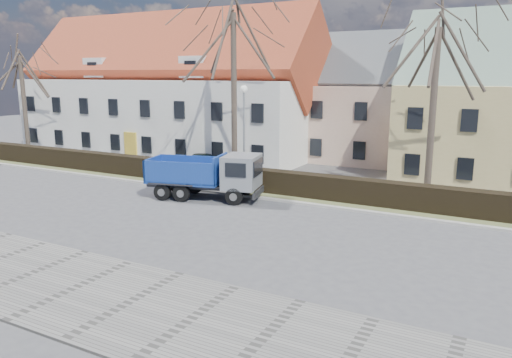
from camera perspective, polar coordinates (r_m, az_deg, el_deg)
The scene contains 14 objects.
ground at distance 24.52m, azimuth -8.57°, elevation -4.06°, with size 120.00×120.00×0.00m, color #4C4B4E.
sidewalk_near at distance 18.80m, azimuth -24.47°, elevation -9.94°, with size 80.00×5.00×0.08m, color gray.
curb_far at distance 28.19m, azimuth -2.99°, elevation -1.70°, with size 80.00×0.30×0.12m, color #A8A49B.
grass_strip at distance 29.53m, azimuth -1.38°, elevation -1.08°, with size 80.00×3.00×0.10m, color #525B33.
hedge at distance 29.24m, azimuth -1.58°, elevation -0.01°, with size 60.00×0.90×1.30m, color black.
building_white at distance 44.24m, azimuth -9.92°, elevation 9.24°, with size 26.80×10.80×9.50m, color white, non-canonical shape.
building_pink at distance 40.22m, azimuth 13.56°, elevation 7.76°, with size 10.80×8.80×8.00m, color tan, non-canonical shape.
tree_0 at distance 45.41m, azimuth -25.04°, elevation 8.63°, with size 7.20×7.20×9.90m, color #3D332A, non-canonical shape.
tree_1 at distance 31.77m, azimuth -2.55°, elevation 11.25°, with size 9.20×9.20×12.65m, color #3D332A, non-canonical shape.
tree_2 at distance 27.66m, azimuth 19.64°, elevation 8.77°, with size 8.00×8.00×11.00m, color #3D332A, non-canonical shape.
dump_truck at distance 27.34m, azimuth -6.37°, elevation 0.44°, with size 6.43×2.39×2.57m, color navy, non-canonical shape.
streetlight at distance 29.90m, azimuth -1.36°, elevation 4.94°, with size 0.48×0.48×6.12m, color #A0A2A5, non-canonical shape.
cart_frame at distance 29.68m, azimuth -8.09°, elevation -0.60°, with size 0.70×0.40×0.64m, color silver, non-canonical shape.
parked_car_a at distance 35.87m, azimuth -5.78°, elevation 2.08°, with size 1.40×3.48×1.19m, color black.
Camera 1 is at (14.25, -18.80, 6.71)m, focal length 35.00 mm.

